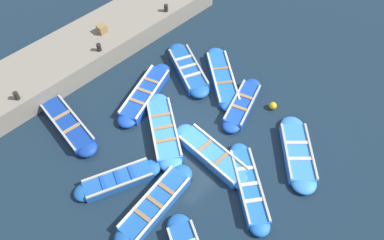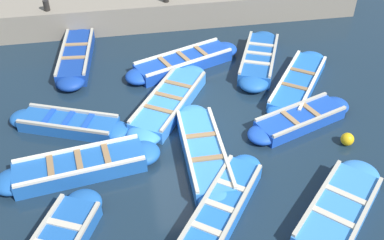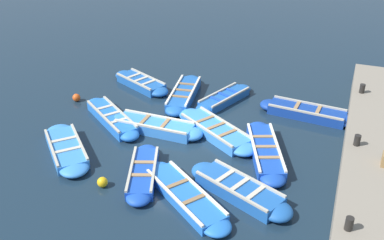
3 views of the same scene
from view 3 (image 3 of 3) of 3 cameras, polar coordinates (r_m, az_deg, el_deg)
The scene contains 18 objects.
ground_plane at distance 16.26m, azimuth -0.89°, elevation -2.27°, with size 120.00×120.00×0.00m, color #162838.
boat_centre at distance 15.37m, azimuth 9.27°, elevation -3.95°, with size 2.16×3.92×0.42m.
boat_drifting at distance 14.28m, azimuth -6.24°, elevation -6.69°, with size 1.78×3.26×0.38m.
boat_tucked at distance 15.92m, azimuth -15.68°, elevation -3.55°, with size 3.15×3.13×0.39m.
boat_far_corner at distance 17.43m, azimuth -10.16°, elevation 0.24°, with size 3.43×2.78×0.42m.
boat_mid_row at distance 16.36m, azimuth 2.99°, elevation -1.35°, with size 3.77×2.86×0.42m.
boat_end_of_row at distance 18.10m, azimuth 14.37°, elevation 0.94°, with size 3.84×1.15×0.44m.
boat_inner_gap at distance 13.53m, azimuth 6.01°, elevation -8.82°, with size 3.65×2.24×0.46m.
boat_broadside at distance 18.74m, azimuth 4.12°, elevation 2.76°, with size 1.87×3.28×0.37m.
boat_near_quay at distance 18.94m, azimuth -1.05°, elevation 3.26°, with size 1.32×3.84×0.45m.
boat_stern_in at distance 16.63m, azimuth -4.76°, elevation -0.83°, with size 3.76×0.91×0.44m.
boat_bow_out at distance 20.17m, azimuth -6.50°, elevation 4.71°, with size 3.30×2.14×0.41m.
boat_alongside at distance 13.33m, azimuth -0.88°, elevation -9.59°, with size 3.69×3.00×0.36m.
bollard_north at distance 18.44m, azimuth 20.81°, elevation 3.76°, with size 0.20×0.20×0.35m, color black.
bollard_mid_north at distance 14.86m, azimuth 20.25°, elevation -2.42°, with size 0.20×0.20×0.35m, color black.
bollard_mid_south at distance 11.57m, azimuth 19.33°, elevation -12.31°, with size 0.20×0.20×0.35m, color black.
buoy_orange_near at distance 14.08m, azimuth -11.31°, elevation -7.74°, with size 0.33×0.33×0.33m, color #EAB214.
buoy_yellow_far at distance 19.36m, azimuth -14.46°, elevation 2.77°, with size 0.33×0.33×0.33m, color #E05119.
Camera 3 is at (-5.07, 12.89, 8.52)m, focal length 42.00 mm.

